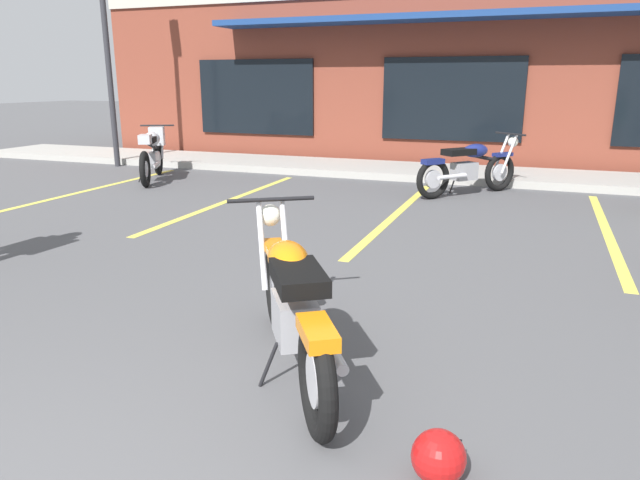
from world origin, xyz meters
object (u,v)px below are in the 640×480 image
object	(u,v)px
motorcycle_foreground_classic	(292,303)
motorcycle_red_sportbike	(152,152)
motorcycle_blue_standard	(469,167)
helmet_on_pavement	(439,457)

from	to	relation	value
motorcycle_foreground_classic	motorcycle_red_sportbike	distance (m)	8.13
motorcycle_red_sportbike	motorcycle_blue_standard	distance (m)	5.82
motorcycle_foreground_classic	helmet_on_pavement	xyz separation A→B (m)	(1.07, -0.77, -0.33)
motorcycle_blue_standard	helmet_on_pavement	xyz separation A→B (m)	(0.74, -7.33, -0.33)
motorcycle_foreground_classic	motorcycle_blue_standard	world-z (taller)	same
motorcycle_foreground_classic	motorcycle_blue_standard	distance (m)	6.57
helmet_on_pavement	motorcycle_blue_standard	bearing A→B (deg)	95.77
motorcycle_blue_standard	helmet_on_pavement	size ratio (longest dim) A/B	6.67
motorcycle_blue_standard	motorcycle_foreground_classic	bearing A→B (deg)	-92.89
motorcycle_foreground_classic	motorcycle_red_sportbike	world-z (taller)	same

